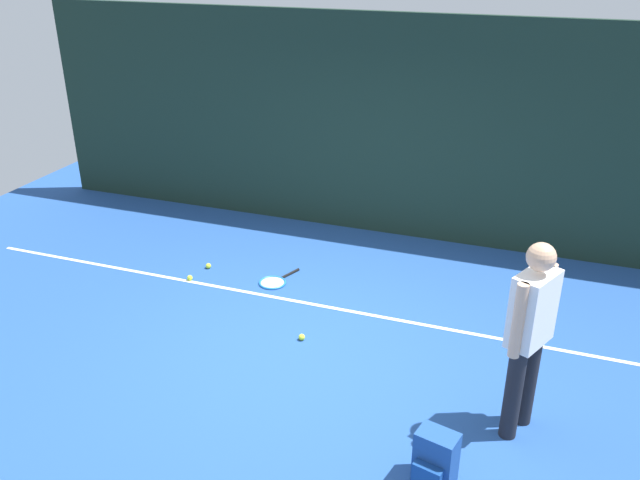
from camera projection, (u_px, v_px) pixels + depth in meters
name	position (u px, v px, depth m)	size (l,w,h in m)	color
ground_plane	(306.00, 347.00, 6.56)	(12.00, 12.00, 0.00)	#234C93
back_fence	(388.00, 129.00, 8.50)	(10.00, 0.10, 2.89)	#192D23
court_line	(332.00, 308.00, 7.24)	(9.00, 0.05, 0.00)	white
tennis_player	(530.00, 329.00, 5.08)	(0.37, 0.49, 1.70)	black
tennis_racket	(274.00, 282.00, 7.76)	(0.42, 0.63, 0.03)	black
backpack	(435.00, 459.00, 4.86)	(0.34, 0.33, 0.44)	#1E478C
tennis_ball_near_player	(302.00, 337.00, 6.65)	(0.07, 0.07, 0.07)	#CCE033
tennis_ball_by_fence	(190.00, 278.00, 7.80)	(0.07, 0.07, 0.07)	#CCE033
tennis_ball_mid_court	(208.00, 266.00, 8.08)	(0.07, 0.07, 0.07)	#CCE033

